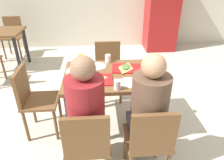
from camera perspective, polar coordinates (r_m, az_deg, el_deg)
ground_plane at (r=2.83m, az=0.00°, el=-12.65°), size 10.00×10.00×0.02m
main_table at (r=2.43m, az=0.00°, el=-0.71°), size 1.09×0.78×0.77m
chair_near_left at (r=1.90m, az=-6.66°, el=-16.65°), size 0.40×0.40×0.87m
chair_near_right at (r=1.95m, az=10.11°, el=-15.64°), size 0.40×0.40×0.87m
chair_far_side at (r=3.19m, az=-1.06°, el=3.76°), size 0.40×0.40×0.87m
chair_left_end at (r=2.62m, az=-20.68°, el=-4.31°), size 0.40×0.40×0.87m
person_in_red at (r=1.85m, az=-6.97°, el=-8.16°), size 0.32×0.42×1.28m
person_in_brown_jacket at (r=1.89m, az=9.77°, el=-7.35°), size 0.32×0.42×1.28m
tray_red_near at (r=2.25m, az=-4.56°, el=0.05°), size 0.36×0.26×0.02m
tray_red_far at (r=2.50m, az=4.14°, el=3.17°), size 0.39×0.30×0.02m
paper_plate_center at (r=2.57m, az=-4.00°, el=3.77°), size 0.22×0.22×0.01m
paper_plate_near_edge at (r=2.21m, az=4.64°, el=-0.68°), size 0.22×0.22×0.01m
pizza_slice_a at (r=2.26m, az=-4.80°, el=0.70°), size 0.22×0.20×0.02m
pizza_slice_b at (r=2.49m, az=3.73°, el=3.48°), size 0.20×0.27×0.02m
plastic_cup_a at (r=2.66m, az=-1.14°, el=5.84°), size 0.07×0.07×0.10m
plastic_cup_b at (r=2.07m, az=1.45°, el=-1.31°), size 0.07×0.07×0.10m
soda_can at (r=2.45m, az=10.82°, el=3.46°), size 0.07×0.07×0.12m
condiment_bottle at (r=2.54m, az=-8.35°, el=5.15°), size 0.06×0.06×0.16m
foil_bundle at (r=2.35m, az=-11.23°, el=2.08°), size 0.10×0.10×0.10m
drink_fridge at (r=5.28m, az=13.40°, el=18.13°), size 0.70×0.60×1.90m
background_chair_far at (r=5.30m, az=-25.29°, el=11.35°), size 0.40×0.40×0.87m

